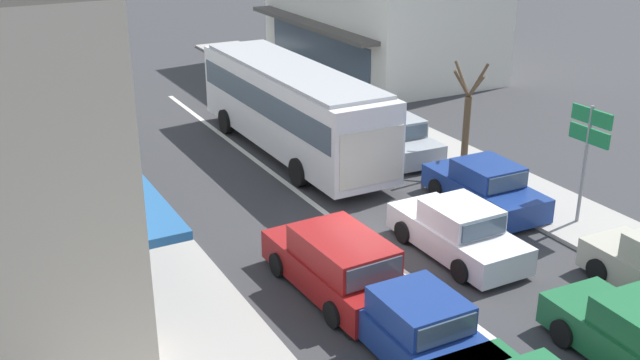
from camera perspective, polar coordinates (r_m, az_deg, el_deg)
name	(u,v)px	position (r m, az deg, el deg)	size (l,w,h in m)	color
ground_plane	(379,253)	(20.33, 4.50, -5.58)	(140.00, 140.00, 0.00)	#353538
lane_centre_line	(310,201)	(23.44, -0.78, -1.62)	(0.20, 28.00, 0.01)	silver
sidewalk_left	(74,219)	(23.22, -18.21, -2.85)	(5.20, 44.00, 0.14)	#A39E96
kerb_right	(432,149)	(28.12, 8.55, 2.33)	(2.80, 44.00, 0.12)	#A39E96
city_bus	(291,104)	(27.05, -2.21, 5.83)	(2.79, 10.87, 3.23)	silver
sedan_behind_bus_near	(458,232)	(20.26, 10.46, -3.92)	(1.91, 4.21, 1.47)	silver
wagon_queue_gap_filler	(338,265)	(18.12, 1.35, -6.49)	(2.06, 4.56, 1.58)	maroon
sedan_queue_far_back	(416,329)	(16.02, 7.36, -11.18)	(1.93, 4.21, 1.47)	navy
parked_sedan_kerb_second	(485,187)	(23.31, 12.44, -0.55)	(1.97, 4.24, 1.47)	navy
parked_sedan_kerb_third	(395,138)	(27.30, 5.70, 3.20)	(2.02, 4.26, 1.47)	#9EA3A8
traffic_light_downstreet	(75,38)	(35.46, -18.15, 10.25)	(0.33, 0.24, 4.20)	gray
directional_road_sign	(589,137)	(22.17, 19.81, 3.10)	(0.10, 1.40, 3.60)	gray
street_tree_right	(467,121)	(25.93, 11.11, 4.40)	(1.48, 1.56, 3.69)	brown
pedestrian_with_handbag_near	(125,150)	(25.59, -14.65, 2.25)	(0.58, 0.53, 1.63)	#232838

